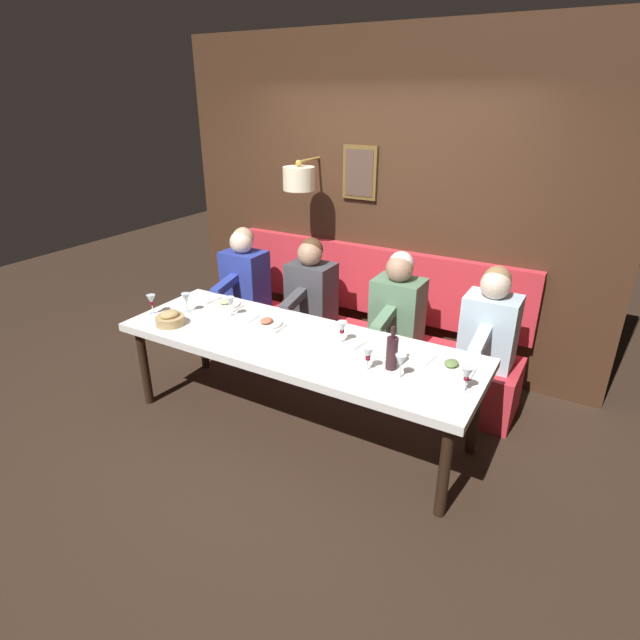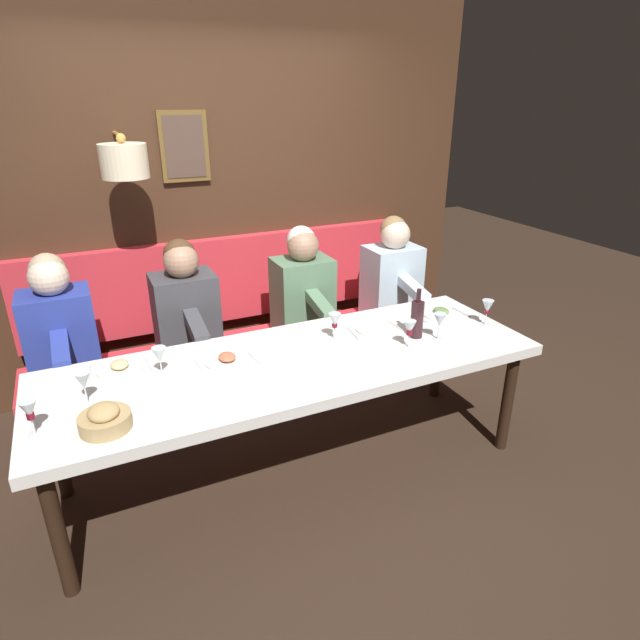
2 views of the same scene
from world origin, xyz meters
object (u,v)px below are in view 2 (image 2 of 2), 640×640
at_px(dining_table, 296,369).
at_px(wine_glass_5, 83,382).
at_px(wine_glass_0, 487,308).
at_px(bread_bowl, 105,419).
at_px(diner_middle, 185,304).
at_px(wine_glass_1, 335,321).
at_px(diner_nearest, 392,272).
at_px(wine_bottle, 417,319).
at_px(wine_glass_4, 440,321).
at_px(diner_far, 58,324).
at_px(wine_glass_6, 160,356).
at_px(wine_glass_2, 410,329).
at_px(wine_glass_3, 29,411).
at_px(diner_near, 303,286).

xyz_separation_m(dining_table, wine_glass_5, (-0.01, 1.05, 0.18)).
xyz_separation_m(wine_glass_0, bread_bowl, (-0.18, 2.25, -0.07)).
bearing_deg(diner_middle, wine_glass_1, -136.60).
bearing_deg(diner_nearest, diner_middle, 90.00).
xyz_separation_m(diner_nearest, wine_bottle, (-0.92, 0.42, 0.04)).
relative_size(diner_middle, wine_glass_4, 4.82).
xyz_separation_m(diner_nearest, bread_bowl, (-1.14, 2.17, -0.03)).
bearing_deg(wine_bottle, diner_far, 64.27).
distance_m(wine_glass_1, wine_glass_6, 1.00).
relative_size(diner_middle, wine_bottle, 2.64).
bearing_deg(wine_glass_2, wine_glass_1, 50.41).
height_order(diner_middle, diner_far, same).
height_order(diner_middle, wine_glass_6, diner_middle).
xyz_separation_m(diner_middle, wine_glass_0, (-0.96, -1.66, 0.04)).
height_order(wine_glass_4, wine_glass_6, same).
height_order(diner_nearest, wine_glass_0, diner_nearest).
bearing_deg(dining_table, wine_glass_5, 90.32).
distance_m(diner_far, bread_bowl, 1.15).
xyz_separation_m(diner_middle, diner_far, (0.00, 0.75, 0.00)).
height_order(diner_middle, wine_glass_2, diner_middle).
height_order(wine_glass_1, wine_glass_5, same).
relative_size(wine_glass_1, wine_glass_3, 1.00).
relative_size(dining_table, diner_middle, 3.43).
bearing_deg(diner_middle, diner_far, 90.00).
relative_size(wine_glass_0, wine_glass_4, 1.00).
bearing_deg(diner_far, dining_table, -127.44).
bearing_deg(wine_bottle, dining_table, 87.04).
height_order(diner_far, wine_glass_0, diner_far).
bearing_deg(wine_glass_4, diner_middle, 51.20).
bearing_deg(bread_bowl, diner_far, 8.02).
height_order(diner_near, diner_middle, same).
distance_m(wine_glass_1, wine_glass_3, 1.60).
bearing_deg(wine_glass_0, diner_nearest, 4.63).
height_order(wine_glass_0, wine_bottle, wine_bottle).
relative_size(wine_glass_0, wine_glass_6, 1.00).
bearing_deg(diner_middle, wine_glass_5, 143.77).
height_order(wine_glass_1, wine_glass_3, same).
relative_size(diner_middle, wine_glass_6, 4.82).
bearing_deg(wine_glass_1, wine_glass_2, -129.59).
bearing_deg(wine_glass_2, wine_bottle, -49.81).
distance_m(diner_nearest, diner_far, 2.33).
distance_m(dining_table, bread_bowl, 1.03).
relative_size(wine_glass_4, wine_glass_5, 1.00).
bearing_deg(diner_middle, dining_table, -155.48).
bearing_deg(wine_glass_6, dining_table, -99.11).
relative_size(wine_glass_1, wine_glass_2, 1.00).
xyz_separation_m(wine_glass_0, wine_glass_5, (0.07, 2.31, 0.00)).
bearing_deg(diner_middle, wine_glass_4, -128.80).
bearing_deg(wine_bottle, wine_glass_3, 93.72).
height_order(dining_table, bread_bowl, bread_bowl).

